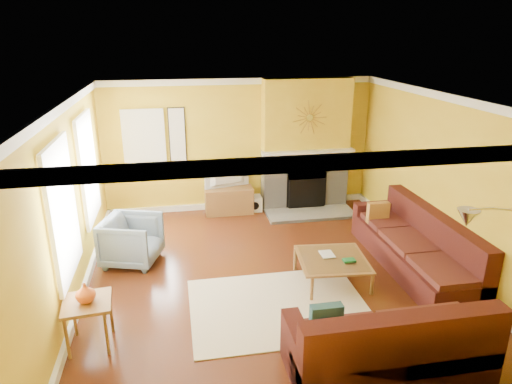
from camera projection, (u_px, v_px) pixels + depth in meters
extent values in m
cube|color=#602B14|center=(269.00, 276.00, 7.05)|extent=(5.50, 6.00, 0.02)
cube|color=white|center=(271.00, 98.00, 6.15)|extent=(5.50, 6.00, 0.02)
cube|color=gold|center=(239.00, 145.00, 9.39)|extent=(5.50, 0.02, 2.70)
cube|color=gold|center=(345.00, 311.00, 3.81)|extent=(5.50, 0.02, 2.70)
cube|color=gold|center=(69.00, 205.00, 6.13)|extent=(0.02, 6.00, 2.70)
cube|color=gold|center=(444.00, 182.00, 7.07)|extent=(0.02, 6.00, 2.70)
cube|color=white|center=(87.00, 168.00, 7.30)|extent=(0.06, 1.22, 1.72)
cube|color=white|center=(61.00, 211.00, 5.53)|extent=(0.06, 1.22, 1.72)
cube|color=white|center=(144.00, 140.00, 8.96)|extent=(0.82, 0.06, 1.22)
cube|color=white|center=(177.00, 136.00, 9.06)|extent=(0.34, 0.04, 1.14)
cube|color=white|center=(308.00, 152.00, 9.24)|extent=(1.92, 0.22, 0.08)
cube|color=gray|center=(311.00, 214.00, 9.36)|extent=(1.80, 0.70, 0.06)
cube|color=beige|center=(279.00, 306.00, 6.23)|extent=(2.40, 1.80, 0.02)
cube|color=olive|center=(229.00, 200.00, 9.42)|extent=(0.98, 0.44, 0.54)
imported|color=black|center=(228.00, 175.00, 9.24)|extent=(0.95, 0.34, 0.55)
cube|color=white|center=(254.00, 203.00, 9.58)|extent=(0.31, 0.31, 0.31)
imported|color=slate|center=(132.00, 240.00, 7.33)|extent=(1.06, 1.05, 0.78)
imported|color=#D8591E|center=(85.00, 293.00, 5.25)|extent=(0.29, 0.29, 0.24)
imported|color=white|center=(321.00, 255.00, 6.81)|extent=(0.19, 0.26, 0.03)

